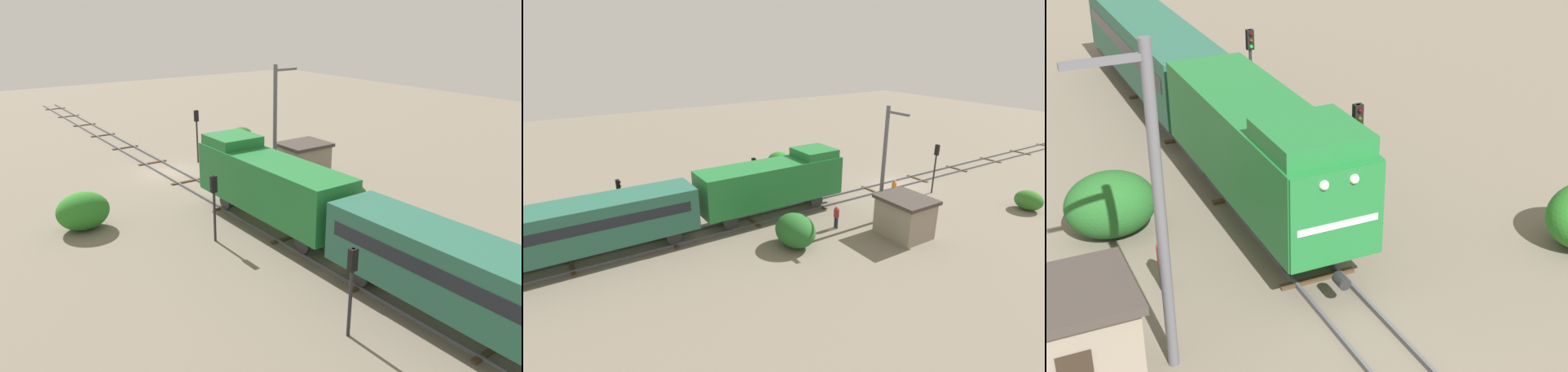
# 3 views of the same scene
# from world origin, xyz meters

# --- Properties ---
(ground_plane) EXTENTS (108.14, 108.14, 0.00)m
(ground_plane) POSITION_xyz_m (0.00, 0.00, 0.00)
(ground_plane) COLOR #756B5B
(railway_track) EXTENTS (2.40, 72.09, 0.16)m
(railway_track) POSITION_xyz_m (0.00, 0.00, 0.07)
(railway_track) COLOR #595960
(railway_track) RESTS_ON ground
(locomotive) EXTENTS (2.90, 11.60, 4.60)m
(locomotive) POSITION_xyz_m (0.00, 13.11, 2.77)
(locomotive) COLOR #1E7233
(locomotive) RESTS_ON railway_track
(passenger_car_leading) EXTENTS (2.84, 14.00, 3.66)m
(passenger_car_leading) POSITION_xyz_m (0.00, 26.45, 2.52)
(passenger_car_leading) COLOR #26604C
(passenger_car_leading) RESTS_ON railway_track
(traffic_signal_near) EXTENTS (0.32, 0.34, 4.33)m
(traffic_signal_near) POSITION_xyz_m (-3.20, -1.07, 3.00)
(traffic_signal_near) COLOR #262628
(traffic_signal_near) RESTS_ON ground
(traffic_signal_mid) EXTENTS (0.32, 0.34, 3.71)m
(traffic_signal_mid) POSITION_xyz_m (3.40, 12.92, 2.60)
(traffic_signal_mid) COLOR #262628
(traffic_signal_mid) RESTS_ON ground
(traffic_signal_far) EXTENTS (0.32, 0.34, 3.71)m
(traffic_signal_far) POSITION_xyz_m (3.60, 23.27, 2.60)
(traffic_signal_far) COLOR #262628
(traffic_signal_far) RESTS_ON ground
(worker_near_track) EXTENTS (0.38, 0.38, 1.70)m
(worker_near_track) POSITION_xyz_m (-2.40, 2.87, 1.00)
(worker_near_track) COLOR #262B38
(worker_near_track) RESTS_ON ground
(worker_by_signal) EXTENTS (0.38, 0.38, 1.70)m
(worker_by_signal) POSITION_xyz_m (-4.20, 10.50, 1.00)
(worker_by_signal) COLOR #262B38
(worker_by_signal) RESTS_ON ground
(catenary_mast) EXTENTS (1.94, 0.28, 8.49)m
(catenary_mast) POSITION_xyz_m (-5.06, 7.07, 4.49)
(catenary_mast) COLOR #595960
(catenary_mast) RESTS_ON ground
(relay_hut) EXTENTS (3.50, 2.90, 2.74)m
(relay_hut) POSITION_xyz_m (-7.50, 7.30, 1.39)
(relay_hut) COLOR gray
(relay_hut) RESTS_ON ground
(bush_near) EXTENTS (2.98, 2.44, 2.17)m
(bush_near) POSITION_xyz_m (8.67, 7.17, 1.08)
(bush_near) COLOR #2A7A26
(bush_near) RESTS_ON ground
(bush_mid) EXTENTS (2.98, 2.44, 2.17)m
(bush_mid) POSITION_xyz_m (-4.84, 14.41, 1.08)
(bush_mid) COLOR #236126
(bush_mid) RESTS_ON ground
(bush_far) EXTENTS (2.12, 1.74, 1.54)m
(bush_far) POSITION_xyz_m (-9.67, -4.40, 0.77)
(bush_far) COLOR #2F7026
(bush_far) RESTS_ON ground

